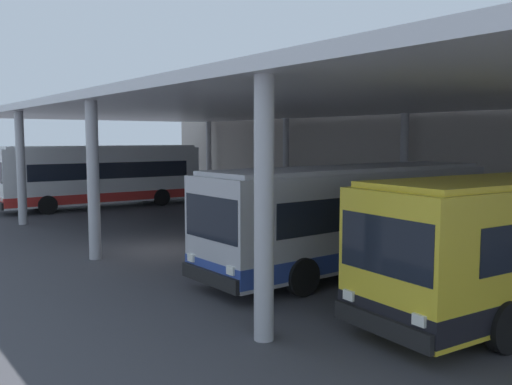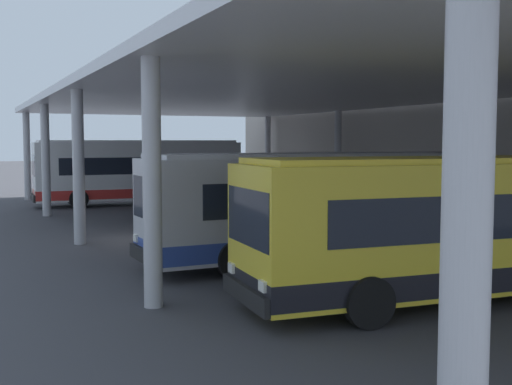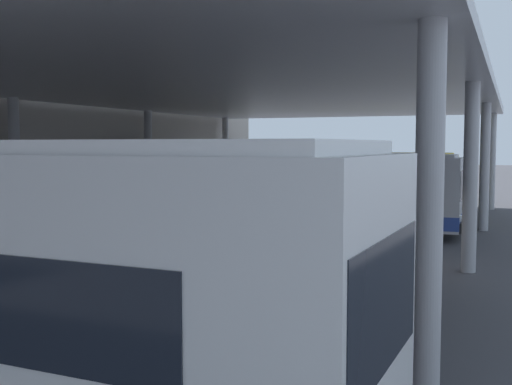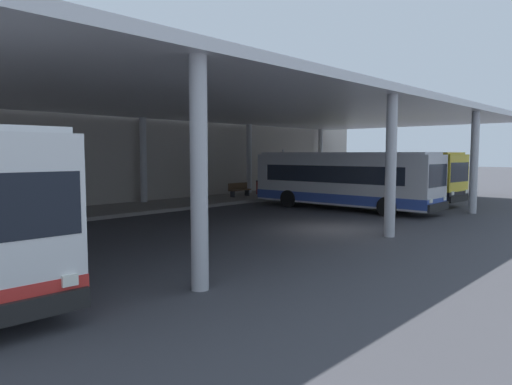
% 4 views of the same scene
% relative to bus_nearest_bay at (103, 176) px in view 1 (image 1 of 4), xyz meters
% --- Properties ---
extents(ground_plane, '(200.00, 200.00, 0.00)m').
position_rel_bus_nearest_bay_xyz_m(ground_plane, '(13.08, -2.93, -1.84)').
color(ground_plane, '#3D3D42').
extents(platform_kerb, '(42.00, 4.50, 0.18)m').
position_rel_bus_nearest_bay_xyz_m(platform_kerb, '(13.08, 8.82, -1.75)').
color(platform_kerb, gray).
rests_on(platform_kerb, ground).
extents(station_building_facade, '(48.00, 1.60, 7.75)m').
position_rel_bus_nearest_bay_xyz_m(station_building_facade, '(13.08, 12.07, 2.03)').
color(station_building_facade, '#ADA399').
rests_on(station_building_facade, ground).
extents(canopy_shelter, '(40.00, 17.00, 5.55)m').
position_rel_bus_nearest_bay_xyz_m(canopy_shelter, '(13.08, 2.57, 3.45)').
color(canopy_shelter, silver).
rests_on(canopy_shelter, ground).
extents(bus_nearest_bay, '(3.01, 11.42, 3.57)m').
position_rel_bus_nearest_bay_xyz_m(bus_nearest_bay, '(0.00, 0.00, 0.00)').
color(bus_nearest_bay, white).
rests_on(bus_nearest_bay, ground).
extents(bus_second_bay, '(2.87, 10.58, 3.17)m').
position_rel_bus_nearest_bay_xyz_m(bus_second_bay, '(19.20, 0.42, -0.19)').
color(bus_second_bay, '#B7B7BC').
rests_on(bus_second_bay, ground).
extents(bench_waiting, '(1.80, 0.45, 0.92)m').
position_rel_bus_nearest_bay_xyz_m(bench_waiting, '(19.58, 8.88, -1.18)').
color(bench_waiting, brown).
rests_on(bench_waiting, platform_kerb).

